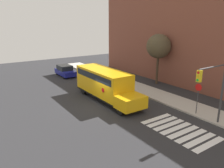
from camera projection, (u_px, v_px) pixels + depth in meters
ground_plane at (105, 105)px, 21.49m from camera, size 60.00×60.00×0.00m
sidewalk_strip at (153, 93)px, 24.97m from camera, size 44.00×3.00×0.15m
building_backdrop at (193, 39)px, 26.89m from camera, size 32.00×4.00×11.67m
crosswalk_stripes at (180, 130)px, 16.58m from camera, size 5.40×3.20×0.01m
school_bus at (105, 83)px, 22.72m from camera, size 9.33×2.57×3.14m
parked_car at (65, 71)px, 32.95m from camera, size 4.28×1.89×1.61m
stop_sign at (198, 95)px, 18.79m from camera, size 0.62×0.10×2.86m
traffic_light at (215, 85)px, 16.08m from camera, size 0.28×3.45×5.10m
tree_near_sidewalk at (159, 46)px, 27.67m from camera, size 3.10×3.10×6.48m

